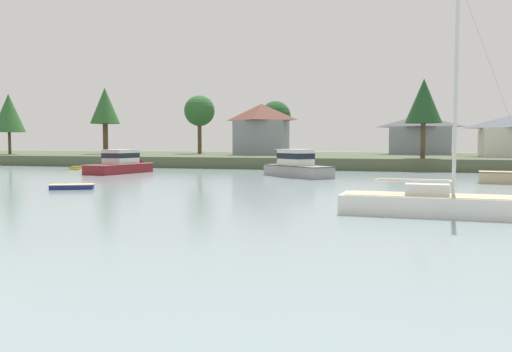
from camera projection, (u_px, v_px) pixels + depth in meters
far_shore_bank at (340, 159)px, 91.01m from camera, size 182.59×44.98×1.58m
cruiser_grey at (292, 170)px, 57.31m from camera, size 9.61×9.23×5.67m
dinghy_yellow at (77, 168)px, 71.95m from camera, size 2.85×3.96×0.58m
sailboat_white at (436, 210)px, 26.72m from camera, size 9.67×3.04×12.40m
dinghy_navy at (72, 187)px, 41.66m from camera, size 3.66×2.86×0.54m
cruiser_maroon at (125, 167)px, 63.88m from camera, size 4.69×10.61×5.75m
mooring_buoy_orange at (363, 196)px, 35.43m from camera, size 0.46×0.46×0.52m
shore_tree_right_mid at (9, 113)px, 92.72m from camera, size 5.47×5.47×10.60m
shore_tree_left_mid at (199, 111)px, 97.16m from camera, size 5.61×5.61×10.69m
shore_tree_inland_b at (424, 101)px, 68.55m from camera, size 4.69×4.69×10.34m
shore_tree_far_right at (276, 116)px, 95.28m from camera, size 5.48×5.48×9.52m
shore_tree_center at (105, 107)px, 94.77m from camera, size 5.24×5.24×11.86m
cottage_near_water at (262, 129)px, 88.02m from camera, size 8.77×6.65×8.48m
cottage_eastern at (420, 134)px, 91.88m from camera, size 10.78×9.75×6.79m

